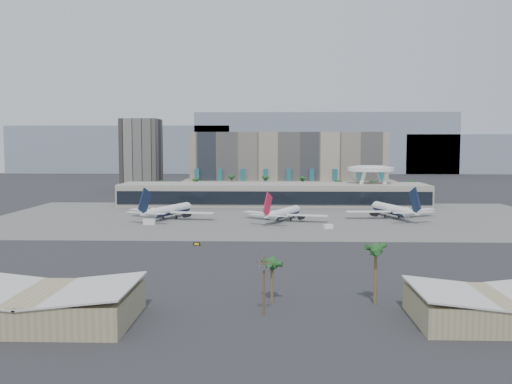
{
  "coord_description": "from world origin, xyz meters",
  "views": [
    {
      "loc": [
        -0.23,
        -207.95,
        34.27
      ],
      "look_at": [
        -7.65,
        40.0,
        13.24
      ],
      "focal_mm": 40.0,
      "sensor_mm": 36.0,
      "label": 1
    }
  ],
  "objects_px": {
    "airliner_left": "(169,210)",
    "service_vehicle_b": "(328,227)",
    "airliner_right": "(393,210)",
    "taxiway_sign": "(197,244)",
    "utility_pole": "(264,280)",
    "airliner_centre": "(284,213)",
    "service_vehicle_a": "(149,222)"
  },
  "relations": [
    {
      "from": "utility_pole",
      "to": "airliner_left",
      "type": "relative_size",
      "value": 0.28
    },
    {
      "from": "utility_pole",
      "to": "service_vehicle_a",
      "type": "relative_size",
      "value": 2.38
    },
    {
      "from": "utility_pole",
      "to": "service_vehicle_b",
      "type": "height_order",
      "value": "utility_pole"
    },
    {
      "from": "airliner_right",
      "to": "utility_pole",
      "type": "bearing_deg",
      "value": -126.78
    },
    {
      "from": "airliner_right",
      "to": "service_vehicle_a",
      "type": "xyz_separation_m",
      "value": [
        -107.86,
        -24.16,
        -2.79
      ]
    },
    {
      "from": "airliner_right",
      "to": "service_vehicle_b",
      "type": "xyz_separation_m",
      "value": [
        -32.98,
        -33.72,
        -3.1
      ]
    },
    {
      "from": "service_vehicle_b",
      "to": "airliner_left",
      "type": "bearing_deg",
      "value": 139.05
    },
    {
      "from": "airliner_left",
      "to": "taxiway_sign",
      "type": "xyz_separation_m",
      "value": [
        22.0,
        -68.05,
        -3.42
      ]
    },
    {
      "from": "airliner_centre",
      "to": "taxiway_sign",
      "type": "xyz_separation_m",
      "value": [
        -30.43,
        -62.57,
        -3.06
      ]
    },
    {
      "from": "service_vehicle_a",
      "to": "service_vehicle_b",
      "type": "xyz_separation_m",
      "value": [
        74.87,
        -9.57,
        -0.32
      ]
    },
    {
      "from": "airliner_centre",
      "to": "utility_pole",
      "type": "bearing_deg",
      "value": -69.05
    },
    {
      "from": "service_vehicle_b",
      "to": "taxiway_sign",
      "type": "distance_m",
      "value": 62.37
    },
    {
      "from": "airliner_centre",
      "to": "airliner_right",
      "type": "relative_size",
      "value": 0.86
    },
    {
      "from": "airliner_right",
      "to": "taxiway_sign",
      "type": "distance_m",
      "value": 109.44
    },
    {
      "from": "utility_pole",
      "to": "airliner_right",
      "type": "bearing_deg",
      "value": 69.25
    },
    {
      "from": "utility_pole",
      "to": "taxiway_sign",
      "type": "relative_size",
      "value": 4.97
    },
    {
      "from": "airliner_centre",
      "to": "taxiway_sign",
      "type": "relative_size",
      "value": 16.09
    },
    {
      "from": "airliner_centre",
      "to": "service_vehicle_b",
      "type": "distance_m",
      "value": 29.0
    },
    {
      "from": "airliner_centre",
      "to": "taxiway_sign",
      "type": "distance_m",
      "value": 69.64
    },
    {
      "from": "utility_pole",
      "to": "service_vehicle_a",
      "type": "bearing_deg",
      "value": 111.83
    },
    {
      "from": "airliner_right",
      "to": "service_vehicle_a",
      "type": "height_order",
      "value": "airliner_right"
    },
    {
      "from": "airliner_centre",
      "to": "service_vehicle_a",
      "type": "relative_size",
      "value": 7.7
    },
    {
      "from": "utility_pole",
      "to": "taxiway_sign",
      "type": "distance_m",
      "value": 81.23
    },
    {
      "from": "airliner_left",
      "to": "service_vehicle_b",
      "type": "xyz_separation_m",
      "value": [
        70.08,
        -28.33,
        -3.05
      ]
    },
    {
      "from": "airliner_right",
      "to": "taxiway_sign",
      "type": "relative_size",
      "value": 18.65
    },
    {
      "from": "airliner_right",
      "to": "service_vehicle_b",
      "type": "distance_m",
      "value": 47.27
    },
    {
      "from": "service_vehicle_b",
      "to": "taxiway_sign",
      "type": "relative_size",
      "value": 1.47
    },
    {
      "from": "airliner_left",
      "to": "service_vehicle_b",
      "type": "relative_size",
      "value": 12.19
    },
    {
      "from": "airliner_right",
      "to": "service_vehicle_b",
      "type": "bearing_deg",
      "value": -150.39
    },
    {
      "from": "utility_pole",
      "to": "service_vehicle_b",
      "type": "xyz_separation_m",
      "value": [
        24.16,
        117.06,
        -6.23
      ]
    },
    {
      "from": "service_vehicle_a",
      "to": "taxiway_sign",
      "type": "bearing_deg",
      "value": -60.83
    },
    {
      "from": "utility_pole",
      "to": "airliner_centre",
      "type": "bearing_deg",
      "value": 87.34
    }
  ]
}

